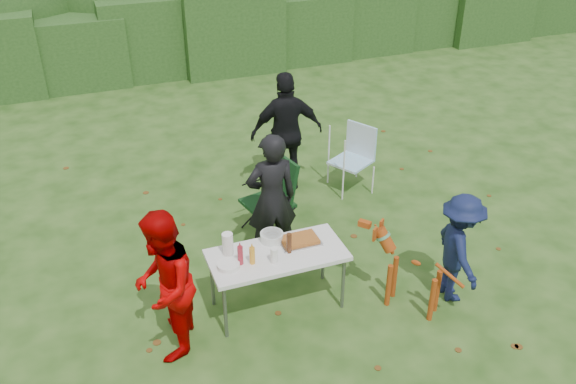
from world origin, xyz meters
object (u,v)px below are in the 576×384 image
object	(u,v)px
mustard_bottle	(252,256)
paper_towel_roll	(228,244)
person_red_jacket	(164,286)
camping_chair	(267,199)
folding_table	(277,257)
lawn_chair	(351,159)
beer_bottle	(289,243)
person_black_puffy	(287,133)
ketchup_bottle	(240,255)
person_cook	(272,199)
child	(459,248)
dog	(415,274)

from	to	relation	value
mustard_bottle	paper_towel_roll	world-z (taller)	paper_towel_roll
person_red_jacket	camping_chair	distance (m)	2.37
folding_table	lawn_chair	bearing A→B (deg)	48.14
person_red_jacket	beer_bottle	world-z (taller)	person_red_jacket
beer_bottle	person_black_puffy	bearing A→B (deg)	70.26
person_black_puffy	paper_towel_roll	world-z (taller)	person_black_puffy
mustard_bottle	ketchup_bottle	world-z (taller)	ketchup_bottle
person_cook	child	xyz separation A→B (m)	(1.72, -1.44, -0.19)
beer_bottle	folding_table	bearing A→B (deg)	167.93
folding_table	mustard_bottle	size ratio (longest dim) A/B	7.50
person_red_jacket	paper_towel_roll	xyz separation A→B (m)	(0.77, 0.41, 0.04)
lawn_chair	mustard_bottle	world-z (taller)	lawn_chair
person_black_puffy	lawn_chair	bearing A→B (deg)	163.88
folding_table	person_cook	distance (m)	0.95
folding_table	ketchup_bottle	xyz separation A→B (m)	(-0.42, -0.04, 0.16)
person_cook	lawn_chair	distance (m)	2.13
child	paper_towel_roll	xyz separation A→B (m)	(-2.47, 0.71, 0.20)
dog	person_black_puffy	bearing A→B (deg)	-33.00
person_red_jacket	beer_bottle	bearing A→B (deg)	116.57
folding_table	child	xyz separation A→B (m)	(1.97, -0.54, -0.01)
person_black_puffy	beer_bottle	xyz separation A→B (m)	(-0.91, -2.55, -0.05)
beer_bottle	dog	bearing A→B (deg)	-22.36
mustard_bottle	person_black_puffy	bearing A→B (deg)	62.56
camping_chair	beer_bottle	bearing A→B (deg)	67.39
person_black_puffy	dog	world-z (taller)	person_black_puffy
dog	ketchup_bottle	bearing A→B (deg)	34.46
lawn_chair	folding_table	bearing A→B (deg)	18.38
person_red_jacket	mustard_bottle	size ratio (longest dim) A/B	8.26
ketchup_bottle	camping_chair	bearing A→B (deg)	61.74
beer_bottle	lawn_chair	bearing A→B (deg)	50.46
person_red_jacket	beer_bottle	distance (m)	1.41
folding_table	person_red_jacket	xyz separation A→B (m)	(-1.27, -0.24, 0.14)
dog	paper_towel_roll	size ratio (longest dim) A/B	3.88
person_cook	beer_bottle	size ratio (longest dim) A/B	7.19
person_cook	beer_bottle	xyz separation A→B (m)	(-0.12, -0.93, -0.00)
person_cook	mustard_bottle	distance (m)	1.13
person_cook	ketchup_bottle	bearing A→B (deg)	56.22
dog	lawn_chair	distance (m)	2.76
child	paper_towel_roll	size ratio (longest dim) A/B	5.17
folding_table	beer_bottle	xyz separation A→B (m)	(0.13, -0.03, 0.17)
folding_table	child	size ratio (longest dim) A/B	1.12
camping_chair	beer_bottle	xyz separation A→B (m)	(-0.24, -1.47, 0.33)
child	ketchup_bottle	xyz separation A→B (m)	(-2.39, 0.49, 0.18)
folding_table	person_black_puffy	xyz separation A→B (m)	(1.04, 2.52, 0.23)
person_cook	person_red_jacket	size ratio (longest dim) A/B	1.05
folding_table	paper_towel_roll	size ratio (longest dim) A/B	5.77
folding_table	paper_towel_roll	bearing A→B (deg)	160.84
dog	child	bearing A→B (deg)	-127.78
child	mustard_bottle	world-z (taller)	child
dog	mustard_bottle	size ratio (longest dim) A/B	5.05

